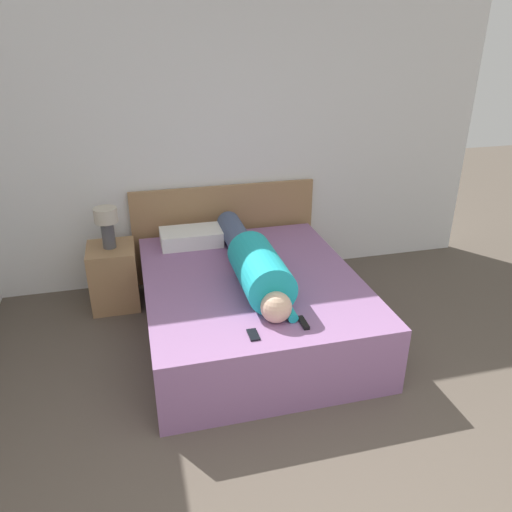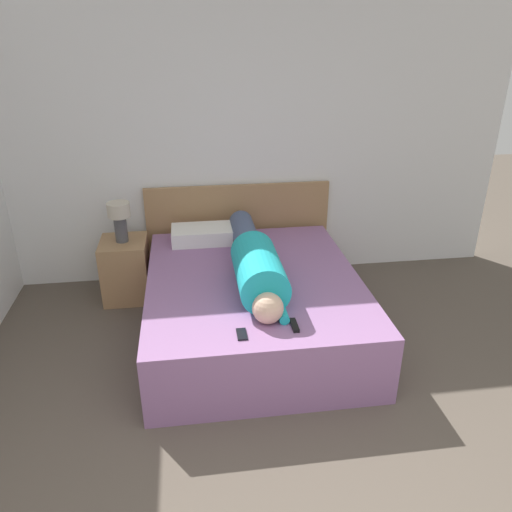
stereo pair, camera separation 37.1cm
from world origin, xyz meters
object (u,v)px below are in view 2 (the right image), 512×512
(bed, at_px, (253,305))
(pillow_near_headboard, at_px, (202,235))
(nightstand, at_px, (126,269))
(table_lamp, at_px, (119,217))
(cell_phone, at_px, (242,334))
(person_lying, at_px, (255,263))
(tv_remote, at_px, (294,325))

(bed, relative_size, pillow_near_headboard, 3.68)
(nightstand, distance_m, table_lamp, 0.51)
(bed, height_order, table_lamp, table_lamp)
(bed, bearing_deg, cell_phone, -102.94)
(person_lying, distance_m, pillow_near_headboard, 0.91)
(bed, distance_m, tv_remote, 0.82)
(person_lying, distance_m, tv_remote, 0.73)
(table_lamp, distance_m, pillow_near_headboard, 0.74)
(nightstand, height_order, cell_phone, nightstand)
(table_lamp, xyz_separation_m, person_lying, (1.09, -0.82, -0.13))
(bed, distance_m, table_lamp, 1.43)
(cell_phone, bearing_deg, tv_remote, 7.50)
(table_lamp, xyz_separation_m, cell_phone, (0.90, -1.57, -0.27))
(nightstand, distance_m, pillow_near_headboard, 0.78)
(bed, xyz_separation_m, tv_remote, (0.17, -0.76, 0.27))
(table_lamp, distance_m, cell_phone, 1.83)
(table_lamp, xyz_separation_m, tv_remote, (1.26, -1.52, -0.27))
(bed, distance_m, nightstand, 1.33)
(table_lamp, relative_size, pillow_near_headboard, 0.66)
(table_lamp, distance_m, tv_remote, 1.99)
(pillow_near_headboard, bearing_deg, bed, -64.22)
(bed, distance_m, person_lying, 0.41)
(person_lying, relative_size, pillow_near_headboard, 3.17)
(person_lying, xyz_separation_m, tv_remote, (0.16, -0.70, -0.14))
(person_lying, distance_m, cell_phone, 0.79)
(table_lamp, distance_m, person_lying, 1.37)
(tv_remote, bearing_deg, pillow_near_headboard, 109.62)
(nightstand, xyz_separation_m, table_lamp, (0.00, -0.00, 0.51))
(table_lamp, bearing_deg, cell_phone, -60.04)
(nightstand, bearing_deg, person_lying, -36.76)
(bed, relative_size, tv_remote, 13.40)
(bed, relative_size, nightstand, 3.56)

